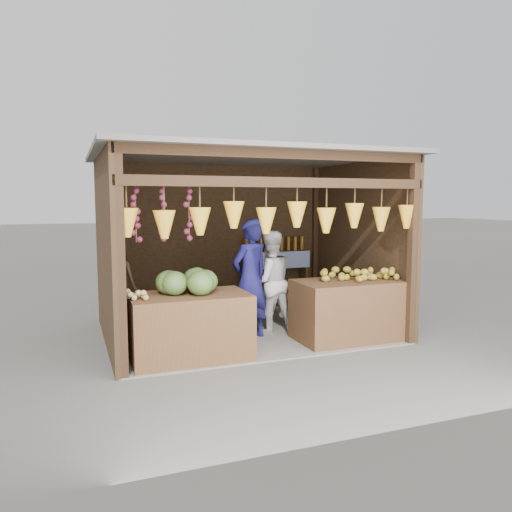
{
  "coord_description": "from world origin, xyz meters",
  "views": [
    {
      "loc": [
        -2.46,
        -7.01,
        1.98
      ],
      "look_at": [
        0.16,
        -0.1,
        1.16
      ],
      "focal_mm": 35.0,
      "sensor_mm": 36.0,
      "label": 1
    }
  ],
  "objects": [
    {
      "name": "tanfruit_pile",
      "position": [
        -1.74,
        -1.1,
        0.89
      ],
      "size": [
        0.34,
        0.4,
        0.13
      ],
      "primitive_type": null,
      "color": "tan",
      "rests_on": "counter_left"
    },
    {
      "name": "stall_structure",
      "position": [
        -0.03,
        -0.04,
        1.67
      ],
      "size": [
        4.3,
        3.3,
        2.66
      ],
      "color": "slate",
      "rests_on": "ground"
    },
    {
      "name": "mango_pile",
      "position": [
        1.37,
        -0.95,
        0.97
      ],
      "size": [
        1.4,
        0.64,
        0.22
      ],
      "primitive_type": null,
      "color": "#BE6A19",
      "rests_on": "counter_right"
    },
    {
      "name": "back_shelf",
      "position": [
        1.05,
        1.28,
        0.87
      ],
      "size": [
        1.25,
        0.32,
        1.32
      ],
      "color": "#382314",
      "rests_on": "ground"
    },
    {
      "name": "woman_standing",
      "position": [
        0.36,
        -0.14,
        0.77
      ],
      "size": [
        0.77,
        0.61,
        1.54
      ],
      "primitive_type": "imported",
      "rotation": [
        0.0,
        0.0,
        3.18
      ],
      "color": "silver",
      "rests_on": "ground"
    },
    {
      "name": "stool",
      "position": [
        -1.83,
        0.24,
        0.16
      ],
      "size": [
        0.35,
        0.35,
        0.33
      ],
      "primitive_type": "cube",
      "color": "black",
      "rests_on": "ground"
    },
    {
      "name": "vendor_seated",
      "position": [
        -1.83,
        0.24,
        0.89
      ],
      "size": [
        0.65,
        0.59,
        1.11
      ],
      "primitive_type": "imported",
      "rotation": [
        0.0,
        0.0,
        2.56
      ],
      "color": "brown",
      "rests_on": "stool"
    },
    {
      "name": "melon_pile",
      "position": [
        -1.08,
        -1.01,
        0.99
      ],
      "size": [
        1.0,
        0.5,
        0.32
      ],
      "primitive_type": null,
      "color": "#1D4713",
      "rests_on": "counter_left"
    },
    {
      "name": "man_standing",
      "position": [
        -0.06,
        -0.44,
        0.86
      ],
      "size": [
        0.74,
        0.63,
        1.73
      ],
      "primitive_type": "imported",
      "rotation": [
        0.0,
        0.0,
        3.54
      ],
      "color": "#16154F",
      "rests_on": "ground"
    },
    {
      "name": "ground",
      "position": [
        0.0,
        0.0,
        0.0
      ],
      "size": [
        80.0,
        80.0,
        0.0
      ],
      "primitive_type": "plane",
      "color": "#514F49",
      "rests_on": "ground"
    },
    {
      "name": "counter_right",
      "position": [
        1.27,
        -0.98,
        0.43
      ],
      "size": [
        1.58,
        0.85,
        0.86
      ],
      "primitive_type": "cube",
      "color": "#452C17",
      "rests_on": "ground"
    },
    {
      "name": "counter_left",
      "position": [
        -1.08,
        -1.03,
        0.41
      ],
      "size": [
        1.47,
        0.85,
        0.83
      ],
      "primitive_type": "cube",
      "color": "#522D1B",
      "rests_on": "ground"
    }
  ]
}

